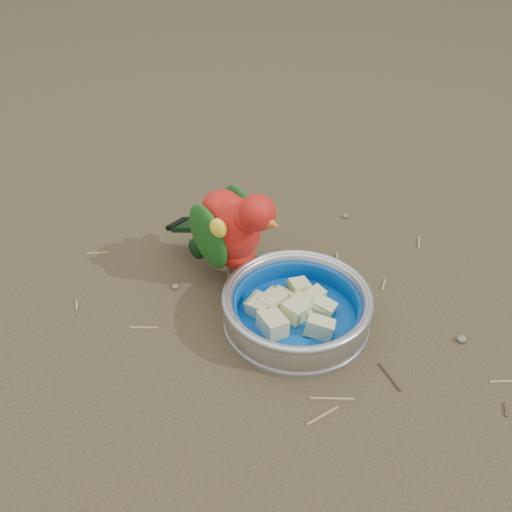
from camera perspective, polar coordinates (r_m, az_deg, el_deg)
ground at (r=0.90m, az=0.72°, el=-7.74°), size 60.00×60.00×0.00m
food_bowl at (r=0.91m, az=4.04°, el=-6.37°), size 0.23×0.23×0.02m
bowl_wall at (r=0.89m, az=4.12°, el=-4.99°), size 0.23×0.23×0.04m
fruit_wedges at (r=0.90m, az=4.10°, el=-5.32°), size 0.14×0.14×0.03m
lory_parrot at (r=0.94m, az=-2.41°, el=2.03°), size 0.15×0.24×0.18m
ground_debris at (r=0.92m, az=-4.40°, el=-6.51°), size 0.90×0.80×0.01m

